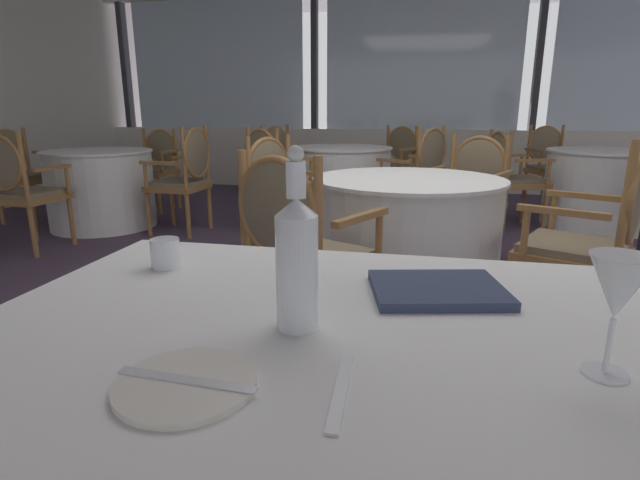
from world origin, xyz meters
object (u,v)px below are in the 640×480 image
menu_book (437,289)px  dining_chair_0_3 (599,230)px  side_plate (186,384)px  dining_chair_1_0 (186,172)px  wine_glass (618,290)px  dining_chair_0_0 (471,189)px  dining_chair_3_0 (420,172)px  dining_chair_1_1 (155,163)px  dining_chair_3_2 (282,159)px  dining_chair_1_2 (21,167)px  dining_chair_2_2 (509,172)px  dining_chair_1_3 (17,184)px  dining_chair_3_3 (273,172)px  dining_chair_2_1 (549,160)px  dining_chair_0_2 (298,244)px  dining_chair_0_1 (282,194)px  water_tumbler (165,253)px  dining_chair_3_1 (395,159)px  water_bottle (297,259)px

menu_book → dining_chair_0_3: bearing=48.7°
side_plate → dining_chair_1_0: (-1.80, 3.56, -0.18)m
dining_chair_1_0 → wine_glass: bearing=128.6°
wine_glass → dining_chair_0_0: dining_chair_0_0 is taller
dining_chair_0_3 → dining_chair_3_0: size_ratio=1.03×
dining_chair_1_1 → dining_chair_3_2: dining_chair_3_2 is taller
wine_glass → dining_chair_3_2: size_ratio=0.19×
menu_book → dining_chair_1_2: 5.16m
dining_chair_2_2 → dining_chair_3_0: 0.89m
side_plate → dining_chair_0_0: bearing=78.2°
dining_chair_1_3 → dining_chair_3_3: bearing=-55.6°
dining_chair_1_1 → dining_chair_3_0: size_ratio=0.93×
dining_chair_2_1 → dining_chair_0_2: bearing=-42.7°
dining_chair_1_1 → dining_chair_0_1: bearing=51.2°
wine_glass → dining_chair_0_0: (0.07, 2.97, -0.31)m
dining_chair_0_3 → dining_chair_0_2: bearing=44.8°
dining_chair_2_2 → dining_chair_1_0: bearing=177.2°
dining_chair_3_2 → wine_glass: bearing=-36.3°
dining_chair_1_1 → dining_chair_1_3: bearing=0.0°
dining_chair_0_3 → water_tumbler: bearing=69.7°
dining_chair_2_1 → dining_chair_3_3: 3.31m
dining_chair_1_2 → dining_chair_3_3: 2.62m
dining_chair_3_3 → dining_chair_1_0: bearing=135.4°
dining_chair_0_0 → dining_chair_0_3: 1.38m
dining_chair_0_1 → dining_chair_3_1: bearing=102.8°
water_bottle → water_tumbler: 0.49m
dining_chair_0_0 → dining_chair_0_1: size_ratio=1.00×
side_plate → dining_chair_1_3: size_ratio=0.21×
water_tumbler → menu_book: (0.65, -0.05, -0.03)m
side_plate → menu_book: bearing=51.4°
dining_chair_1_1 → dining_chair_2_2: bearing=90.6°
dining_chair_3_1 → dining_chair_3_2: dining_chair_3_2 is taller
dining_chair_2_2 → side_plate: bearing=-122.3°
dining_chair_0_2 → dining_chair_0_3: 1.38m
dining_chair_0_1 → dining_chair_3_3: size_ratio=0.98×
water_bottle → dining_chair_3_3: 3.71m
dining_chair_0_1 → dining_chair_1_2: dining_chair_0_1 is taller
dining_chair_3_1 → side_plate: bearing=32.6°
water_tumbler → dining_chair_3_0: 3.59m
water_bottle → dining_chair_3_3: bearing=108.0°
dining_chair_0_1 → dining_chair_1_2: size_ratio=1.01×
dining_chair_1_1 → dining_chair_3_0: 3.00m
menu_book → dining_chair_1_0: bearing=111.9°
dining_chair_0_2 → dining_chair_1_2: size_ratio=1.02×
dining_chair_1_1 → dining_chair_3_0: dining_chair_3_0 is taller
wine_glass → dining_chair_1_0: 4.16m
water_tumbler → dining_chair_3_2: (-1.03, 4.56, -0.23)m
dining_chair_0_3 → dining_chair_3_1: dining_chair_0_3 is taller
dining_chair_0_2 → dining_chair_1_2: dining_chair_0_2 is taller
dining_chair_0_1 → dining_chair_3_1: dining_chair_0_1 is taller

